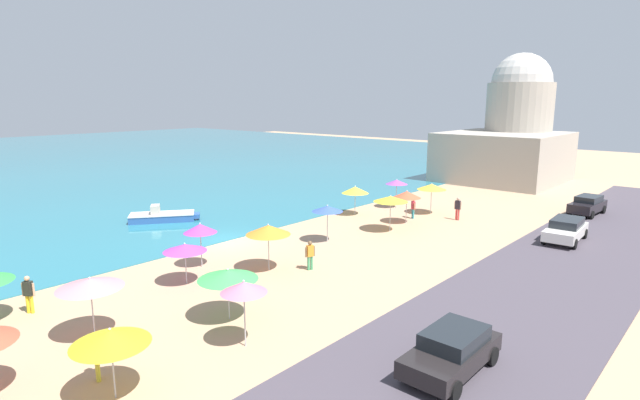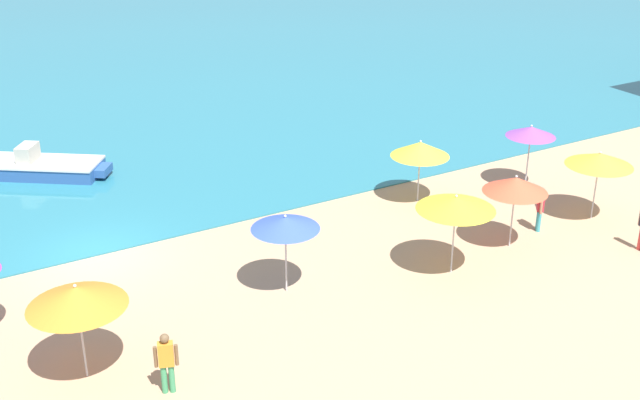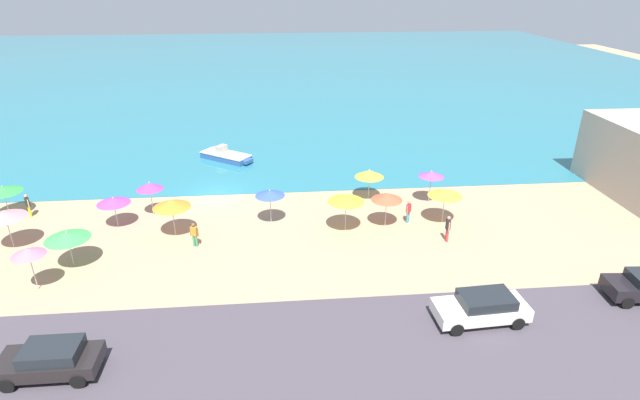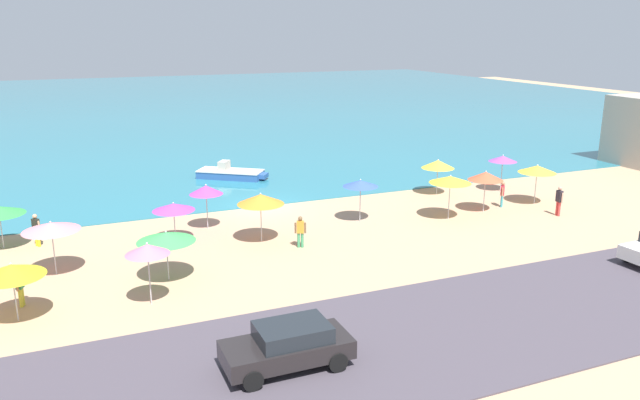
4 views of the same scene
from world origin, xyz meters
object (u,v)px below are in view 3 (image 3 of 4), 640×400
beach_umbrella_8 (113,201)px  beach_umbrella_6 (445,193)px  beach_umbrella_9 (149,186)px  beach_umbrella_15 (28,252)px  beach_umbrella_5 (5,215)px  beach_umbrella_7 (171,204)px  parked_car_0 (50,360)px  parked_car_2 (482,307)px  beach_umbrella_0 (369,174)px  beach_umbrella_11 (3,190)px  beach_umbrella_4 (387,196)px  beach_umbrella_3 (67,236)px  skiff_nearshore (226,156)px  bather_0 (194,233)px  bather_1 (28,204)px  beach_umbrella_10 (346,199)px  beach_umbrella_14 (270,193)px  beach_umbrella_1 (431,174)px  bather_2 (408,210)px  bather_4 (448,227)px

beach_umbrella_8 → beach_umbrella_6: bearing=-3.7°
beach_umbrella_9 → beach_umbrella_15: (-4.25, -8.68, 0.14)m
beach_umbrella_5 → beach_umbrella_9: 8.57m
beach_umbrella_7 → parked_car_0: size_ratio=0.63×
beach_umbrella_9 → parked_car_2: 22.73m
beach_umbrella_8 → parked_car_0: size_ratio=0.52×
beach_umbrella_0 → beach_umbrella_8: (-17.47, -2.90, -0.15)m
beach_umbrella_15 → beach_umbrella_9: bearing=63.9°
beach_umbrella_15 → parked_car_2: size_ratio=0.57×
beach_umbrella_0 → beach_umbrella_11: (-25.46, -0.53, -0.06)m
beach_umbrella_4 → beach_umbrella_9: size_ratio=1.00×
beach_umbrella_5 → beach_umbrella_8: size_ratio=1.15×
beach_umbrella_3 → skiff_nearshore: 18.74m
bather_0 → bather_1: bearing=156.4°
beach_umbrella_11 → parked_car_2: size_ratio=0.54×
bather_1 → bather_0: bearing=-23.6°
beach_umbrella_9 → beach_umbrella_10: bearing=-15.2°
bather_0 → beach_umbrella_14: bearing=30.8°
beach_umbrella_1 → parked_car_2: bearing=-96.2°
beach_umbrella_11 → bather_1: 1.90m
beach_umbrella_0 → beach_umbrella_14: beach_umbrella_14 is taller
skiff_nearshore → beach_umbrella_7: bearing=-98.7°
beach_umbrella_6 → beach_umbrella_14: 11.59m
beach_umbrella_1 → beach_umbrella_14: 11.82m
bather_2 → bather_4: bather_4 is taller
beach_umbrella_15 → beach_umbrella_6: bearing=13.4°
beach_umbrella_0 → bather_0: beach_umbrella_0 is taller
bather_0 → bather_1: (-11.98, 5.24, 0.04)m
beach_umbrella_6 → bather_4: size_ratio=1.43×
bather_1 → skiff_nearshore: (12.61, 10.31, -0.54)m
beach_umbrella_1 → beach_umbrella_9: beach_umbrella_9 is taller
beach_umbrella_8 → beach_umbrella_15: beach_umbrella_15 is taller
beach_umbrella_7 → beach_umbrella_15: size_ratio=0.99×
beach_umbrella_9 → bather_0: 6.08m
beach_umbrella_4 → beach_umbrella_8: size_ratio=1.16×
beach_umbrella_14 → beach_umbrella_15: bearing=-151.8°
beach_umbrella_14 → beach_umbrella_8: bearing=177.5°
beach_umbrella_14 → beach_umbrella_3: bearing=-158.9°
beach_umbrella_4 → bather_0: 12.42m
beach_umbrella_1 → parked_car_0: bearing=-143.1°
beach_umbrella_7 → beach_umbrella_10: 11.01m
beach_umbrella_8 → beach_umbrella_9: 2.57m
beach_umbrella_14 → beach_umbrella_10: bearing=-17.8°
beach_umbrella_3 → beach_umbrella_6: beach_umbrella_6 is taller
beach_umbrella_9 → skiff_nearshore: (4.17, 10.77, -1.77)m
beach_umbrella_4 → skiff_nearshore: size_ratio=0.51×
bather_1 → bather_2: bather_1 is taller
beach_umbrella_1 → parked_car_2: (-1.49, -13.74, -1.38)m
beach_umbrella_6 → beach_umbrella_10: bearing=-175.1°
beach_umbrella_0 → bather_4: beach_umbrella_0 is taller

